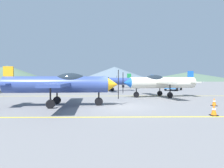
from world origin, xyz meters
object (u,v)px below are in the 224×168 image
airplane_back (135,80)px  airplane_near (61,84)px  airplane_mid (160,82)px  traffic_cone_side (214,110)px  traffic_cone_front (214,102)px  car_sedan (174,85)px  airplane_far (108,81)px

airplane_back → airplane_near: bearing=-107.8°
airplane_near → airplane_mid: 11.07m
airplane_mid → traffic_cone_side: airplane_mid is taller
traffic_cone_front → airplane_near: bearing=179.4°
car_sedan → traffic_cone_side: bearing=-103.3°
car_sedan → airplane_near: bearing=-127.3°
airplane_mid → airplane_back: bearing=89.1°
airplane_mid → traffic_cone_side: (0.08, -10.49, -1.28)m
traffic_cone_front → traffic_cone_side: size_ratio=1.00×
airplane_mid → car_sedan: 13.01m
airplane_far → airplane_back: same height
airplane_mid → car_sedan: airplane_mid is taller
airplane_near → airplane_back: size_ratio=1.00×
airplane_mid → traffic_cone_front: (2.07, -6.85, -1.28)m
car_sedan → traffic_cone_front: size_ratio=7.77×
airplane_near → car_sedan: 23.36m
airplane_far → traffic_cone_side: bearing=-75.1°
airplane_back → traffic_cone_front: (1.73, -28.58, -1.28)m
airplane_far → traffic_cone_side: size_ratio=15.82×
airplane_near → airplane_far: 17.89m
airplane_mid → airplane_far: size_ratio=1.00×
airplane_mid → airplane_far: bearing=117.3°
airplane_near → airplane_mid: same height
airplane_mid → airplane_far: (-5.61, 10.87, 0.00)m
traffic_cone_front → traffic_cone_side: 4.15m
airplane_near → airplane_far: same height
airplane_near → car_sedan: airplane_near is taller
airplane_far → traffic_cone_side: (5.69, -21.37, -1.28)m
airplane_far → airplane_near: bearing=-100.3°
airplane_back → traffic_cone_front: size_ratio=15.84×
airplane_far → traffic_cone_front: airplane_far is taller
airplane_near → airplane_back: bearing=72.2°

